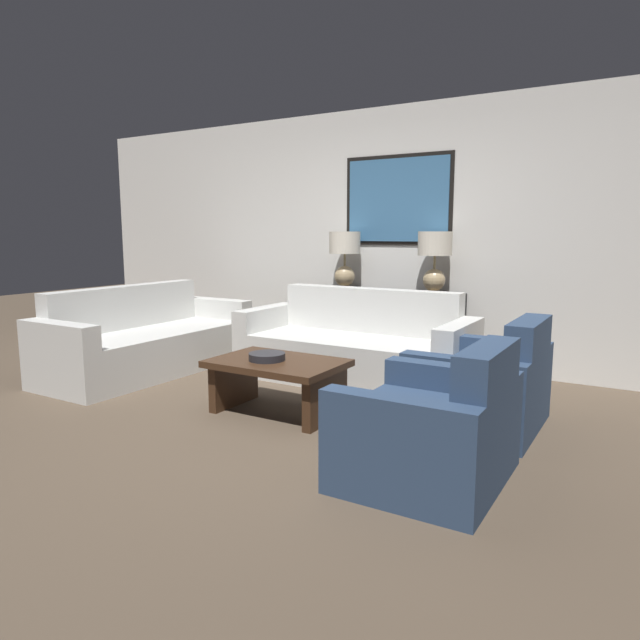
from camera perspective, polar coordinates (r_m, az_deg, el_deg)
The scene contains 11 objects.
ground_plane at distance 4.19m, azimuth -6.05°, elevation -10.40°, with size 20.00×20.00×0.00m, color brown.
back_wall at distance 6.10m, azimuth 7.90°, elevation 8.29°, with size 8.42×0.12×2.65m.
console_table at distance 5.92m, azimuth 6.66°, elevation -0.86°, with size 1.54×0.39×0.78m.
table_lamp_left at distance 6.07m, azimuth 2.49°, elevation 6.67°, with size 0.33×0.33×0.60m.
table_lamp_right at distance 5.66m, azimuth 11.40°, elevation 6.36°, with size 0.33×0.33×0.60m.
couch_by_back_wall at distance 5.33m, azimuth 3.58°, elevation -2.99°, with size 2.17×0.87×0.84m.
couch_by_side at distance 5.92m, azimuth -16.90°, elevation -2.18°, with size 0.87×2.17×0.84m.
coffee_table at distance 4.36m, azimuth -4.28°, elevation -5.56°, with size 0.98×0.66×0.42m.
decorative_bowl at distance 4.33m, azimuth -5.33°, elevation -3.66°, with size 0.28×0.28×0.05m.
armchair_near_back_wall at distance 4.24m, azimuth 16.06°, elevation -6.57°, with size 0.83×0.96×0.79m.
armchair_near_camera at distance 3.28m, azimuth 11.18°, elevation -10.93°, with size 0.83×0.96×0.79m.
Camera 1 is at (2.40, -3.15, 1.37)m, focal length 32.00 mm.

